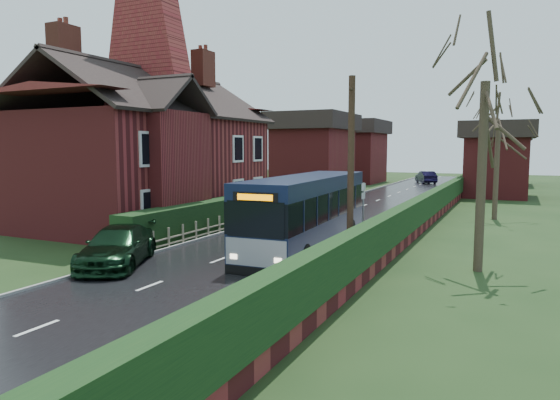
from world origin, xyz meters
The scene contains 18 objects.
ground centered at (0.00, 0.00, 0.00)m, with size 140.00×140.00×0.00m, color #283F1B.
road centered at (0.00, 10.00, 0.01)m, with size 6.00×100.00×0.02m, color black.
pavement centered at (4.25, 10.00, 0.07)m, with size 2.50×100.00×0.14m, color slate.
kerb_right centered at (3.05, 10.00, 0.07)m, with size 0.12×100.00×0.14m, color gray.
kerb_left centered at (-3.05, 10.00, 0.05)m, with size 0.12×100.00×0.10m, color gray.
front_hedge centered at (-3.90, 5.00, 0.80)m, with size 1.20×16.00×1.60m, color black.
picket_fence centered at (-3.15, 5.00, 0.45)m, with size 0.10×16.00×0.90m, color tan, non-canonical shape.
right_wall_hedge centered at (5.80, 10.00, 1.02)m, with size 0.60×50.00×1.80m.
brick_house centered at (-8.73, 4.78, 4.38)m, with size 9.30×14.60×10.30m.
bus centered at (2.20, 1.36, 1.53)m, with size 2.80×10.23×3.08m.
car_silver centered at (-2.62, 12.00, 0.70)m, with size 1.66×4.12×1.40m, color #B2B3B7.
car_green centered at (-2.90, -4.26, 0.70)m, with size 1.95×4.81×1.40m, color black.
car_distant centered at (0.27, 43.82, 0.74)m, with size 1.56×4.48×1.48m, color black.
bus_stop_sign centered at (4.00, 3.56, 1.81)m, with size 0.08×0.41×2.74m.
telegraph_pole centered at (4.80, -0.93, 3.41)m, with size 0.23×0.87×6.74m.
tree_right_near centered at (9.00, 0.43, 6.91)m, with size 4.28×4.28×9.24m.
tree_right_far centered at (9.00, 14.33, 5.92)m, with size 4.10×4.10×7.92m.
tree_house_side centered at (-13.73, 16.46, 6.64)m, with size 3.91×3.91×8.89m.
Camera 1 is at (10.06, -17.83, 4.26)m, focal length 32.00 mm.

